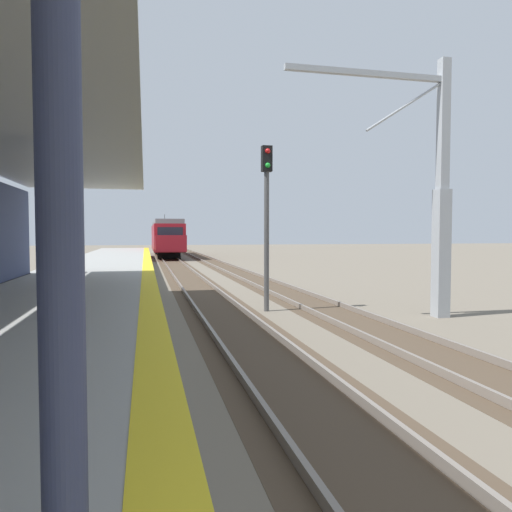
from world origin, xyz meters
name	(u,v)px	position (x,y,z in m)	size (l,w,h in m)	color
station_platform	(73,300)	(-2.50, 16.00, 0.45)	(5.00, 80.00, 0.91)	#999993
track_pair_nearest_platform	(203,294)	(1.90, 20.00, 0.05)	(2.34, 120.00, 0.16)	#4C3D2D
track_pair_middle	(284,291)	(5.30, 20.00, 0.05)	(2.34, 120.00, 0.16)	#4C3D2D
approaching_train	(166,237)	(1.90, 54.37, 2.18)	(2.93, 19.60, 4.76)	maroon
rail_signal_post	(267,210)	(3.37, 15.45, 3.19)	(0.32, 0.34, 5.20)	#4C4C4C
catenary_pylon_far_side	(433,194)	(7.80, 13.26, 3.60)	(5.00, 0.40, 7.50)	#9EA3A8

